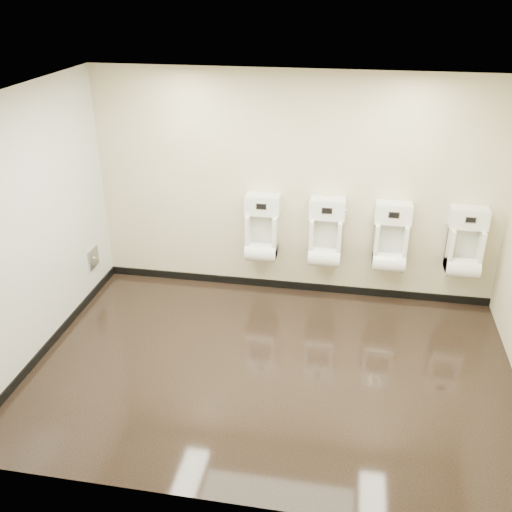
{
  "coord_description": "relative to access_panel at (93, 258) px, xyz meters",
  "views": [
    {
      "loc": [
        0.69,
        -4.81,
        3.72
      ],
      "look_at": [
        -0.26,
        0.55,
        1.03
      ],
      "focal_mm": 40.0,
      "sensor_mm": 36.0,
      "label": 1
    }
  ],
  "objects": [
    {
      "name": "ceiling",
      "position": [
        2.48,
        -1.2,
        2.3
      ],
      "size": [
        5.0,
        3.5,
        0.0
      ],
      "primitive_type": "cube",
      "color": "white"
    },
    {
      "name": "urinal_3",
      "position": [
        4.54,
        0.4,
        0.34
      ],
      "size": [
        0.44,
        0.33,
        0.83
      ],
      "color": "white",
      "rests_on": "back_wall"
    },
    {
      "name": "ground",
      "position": [
        2.48,
        -1.2,
        -0.5
      ],
      "size": [
        5.0,
        3.5,
        0.0
      ],
      "primitive_type": "cube",
      "color": "black",
      "rests_on": "ground"
    },
    {
      "name": "back_wall",
      "position": [
        2.48,
        0.55,
        0.9
      ],
      "size": [
        5.0,
        0.02,
        2.8
      ],
      "primitive_type": "cube",
      "color": "beige",
      "rests_on": "ground"
    },
    {
      "name": "tile_overlay_left",
      "position": [
        -0.01,
        -1.2,
        0.9
      ],
      "size": [
        0.01,
        3.5,
        2.8
      ],
      "primitive_type": "cube",
      "color": "white",
      "rests_on": "ground"
    },
    {
      "name": "urinal_2",
      "position": [
        3.68,
        0.4,
        0.34
      ],
      "size": [
        0.44,
        0.33,
        0.83
      ],
      "color": "white",
      "rests_on": "back_wall"
    },
    {
      "name": "urinal_1",
      "position": [
        2.9,
        0.4,
        0.34
      ],
      "size": [
        0.44,
        0.33,
        0.83
      ],
      "color": "white",
      "rests_on": "back_wall"
    },
    {
      "name": "urinal_0",
      "position": [
        2.11,
        0.4,
        0.34
      ],
      "size": [
        0.44,
        0.33,
        0.83
      ],
      "color": "white",
      "rests_on": "back_wall"
    },
    {
      "name": "front_wall",
      "position": [
        2.48,
        -2.95,
        0.9
      ],
      "size": [
        5.0,
        0.02,
        2.8
      ],
      "primitive_type": "cube",
      "color": "beige",
      "rests_on": "ground"
    },
    {
      "name": "skirting_back",
      "position": [
        2.48,
        0.54,
        -0.45
      ],
      "size": [
        5.0,
        0.02,
        0.1
      ],
      "primitive_type": "cube",
      "color": "black",
      "rests_on": "ground"
    },
    {
      "name": "left_wall",
      "position": [
        -0.02,
        -1.2,
        0.9
      ],
      "size": [
        0.02,
        3.5,
        2.8
      ],
      "primitive_type": "cube",
      "color": "beige",
      "rests_on": "ground"
    },
    {
      "name": "skirting_left",
      "position": [
        -0.01,
        -1.2,
        -0.45
      ],
      "size": [
        0.02,
        3.5,
        0.1
      ],
      "primitive_type": "cube",
      "color": "black",
      "rests_on": "ground"
    },
    {
      "name": "access_panel",
      "position": [
        0.0,
        0.0,
        0.0
      ],
      "size": [
        0.04,
        0.25,
        0.25
      ],
      "color": "#9E9EA3",
      "rests_on": "left_wall"
    }
  ]
}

